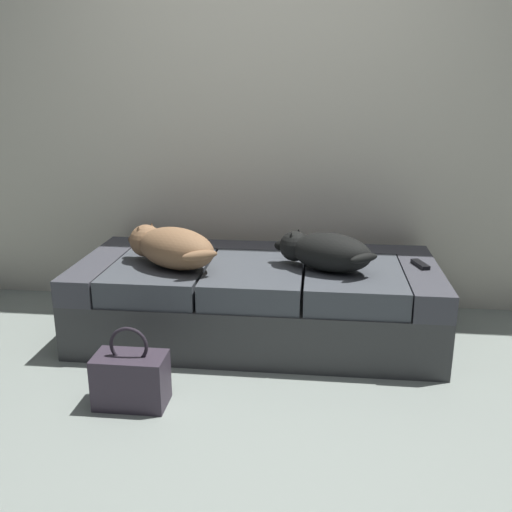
{
  "coord_description": "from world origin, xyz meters",
  "views": [
    {
      "loc": [
        0.33,
        -1.95,
        1.38
      ],
      "look_at": [
        0.0,
        1.0,
        0.49
      ],
      "focal_mm": 39.9,
      "sensor_mm": 36.0,
      "label": 1
    }
  ],
  "objects_px": {
    "dog_tan": "(171,247)",
    "tv_remote": "(420,264)",
    "couch": "(257,299)",
    "handbag": "(131,379)",
    "dog_dark": "(324,251)"
  },
  "relations": [
    {
      "from": "tv_remote",
      "to": "couch",
      "type": "bearing_deg",
      "value": 164.67
    },
    {
      "from": "dog_dark",
      "to": "handbag",
      "type": "xyz_separation_m",
      "value": [
        -0.85,
        -0.71,
        -0.42
      ]
    },
    {
      "from": "dog_tan",
      "to": "couch",
      "type": "bearing_deg",
      "value": 16.67
    },
    {
      "from": "dog_tan",
      "to": "tv_remote",
      "type": "bearing_deg",
      "value": 6.65
    },
    {
      "from": "dog_tan",
      "to": "tv_remote",
      "type": "distance_m",
      "value": 1.36
    },
    {
      "from": "dog_tan",
      "to": "handbag",
      "type": "distance_m",
      "value": 0.79
    },
    {
      "from": "handbag",
      "to": "dog_tan",
      "type": "bearing_deg",
      "value": 87.93
    },
    {
      "from": "tv_remote",
      "to": "handbag",
      "type": "xyz_separation_m",
      "value": [
        -1.37,
        -0.83,
        -0.33
      ]
    },
    {
      "from": "dog_dark",
      "to": "handbag",
      "type": "relative_size",
      "value": 1.51
    },
    {
      "from": "dog_tan",
      "to": "dog_dark",
      "type": "relative_size",
      "value": 1.07
    },
    {
      "from": "couch",
      "to": "dog_dark",
      "type": "xyz_separation_m",
      "value": [
        0.37,
        -0.09,
        0.32
      ]
    },
    {
      "from": "couch",
      "to": "dog_tan",
      "type": "height_order",
      "value": "dog_tan"
    },
    {
      "from": "handbag",
      "to": "tv_remote",
      "type": "bearing_deg",
      "value": 31.16
    },
    {
      "from": "dog_dark",
      "to": "couch",
      "type": "bearing_deg",
      "value": 165.69
    },
    {
      "from": "couch",
      "to": "dog_tan",
      "type": "relative_size",
      "value": 3.27
    }
  ]
}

